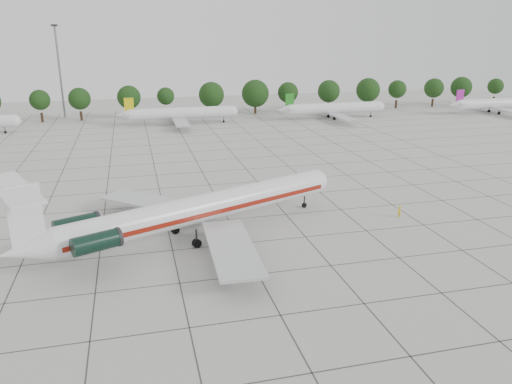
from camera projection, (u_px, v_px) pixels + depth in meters
ground at (228, 220)px, 65.89m from camera, size 260.00×260.00×0.00m
apron_joints at (210, 187)px, 79.73m from camera, size 170.00×170.00×0.02m
main_airliner at (189, 211)px, 58.74m from camera, size 41.14×30.98×10.03m
ground_crew at (399, 211)px, 66.45m from camera, size 0.74×0.68×1.69m
bg_airliner_c at (181, 113)px, 132.03m from camera, size 28.24×27.20×7.40m
bg_airliner_d at (334, 108)px, 140.47m from camera, size 28.24×27.20×7.40m
bg_airliner_e at (497, 104)px, 149.72m from camera, size 28.24×27.20×7.40m
tree_line at (129, 97)px, 139.78m from camera, size 249.86×8.44×10.22m
floodlight_mast at (59, 66)px, 139.44m from camera, size 1.60×1.60×25.45m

